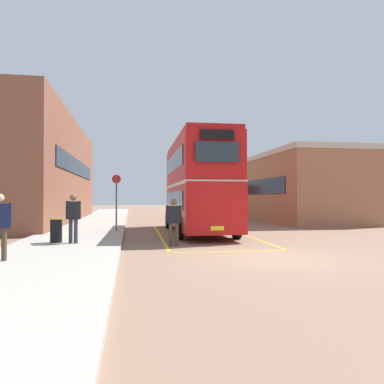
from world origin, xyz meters
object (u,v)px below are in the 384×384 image
(double_decker_bus, at_px, (197,184))
(pedestrian_boarding, at_px, (174,219))
(bus_stop_sign, at_px, (116,197))
(single_deck_bus, at_px, (208,199))
(pedestrian_waiting_near, at_px, (73,214))
(litter_bin, at_px, (56,230))

(double_decker_bus, xyz_separation_m, pedestrian_boarding, (-1.82, -5.28, -1.48))
(bus_stop_sign, bearing_deg, pedestrian_boarding, -67.03)
(single_deck_bus, xyz_separation_m, pedestrian_waiting_near, (-10.02, -24.34, -0.44))
(pedestrian_boarding, height_order, litter_bin, pedestrian_boarding)
(pedestrian_waiting_near, bearing_deg, litter_bin, 154.99)
(pedestrian_boarding, relative_size, litter_bin, 1.96)
(pedestrian_boarding, relative_size, bus_stop_sign, 0.63)
(pedestrian_boarding, height_order, bus_stop_sign, bus_stop_sign)
(pedestrian_waiting_near, bearing_deg, bus_stop_sign, 74.88)
(double_decker_bus, height_order, pedestrian_boarding, double_decker_bus)
(single_deck_bus, distance_m, pedestrian_waiting_near, 26.32)
(double_decker_bus, relative_size, pedestrian_waiting_near, 5.61)
(double_decker_bus, height_order, pedestrian_waiting_near, double_decker_bus)
(bus_stop_sign, bearing_deg, single_deck_bus, 65.81)
(pedestrian_boarding, bearing_deg, litter_bin, 171.43)
(single_deck_bus, xyz_separation_m, pedestrian_boarding, (-6.34, -24.68, -0.61))
(pedestrian_boarding, distance_m, pedestrian_waiting_near, 3.70)
(pedestrian_boarding, distance_m, litter_bin, 4.41)
(bus_stop_sign, bearing_deg, pedestrian_waiting_near, -105.12)
(single_deck_bus, xyz_separation_m, litter_bin, (-10.68, -24.03, -1.05))
(pedestrian_boarding, bearing_deg, bus_stop_sign, 112.97)
(litter_bin, bearing_deg, pedestrian_waiting_near, -25.01)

